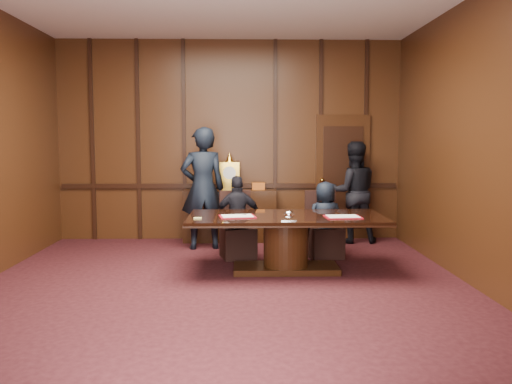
{
  "coord_description": "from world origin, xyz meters",
  "views": [
    {
      "loc": [
        0.23,
        -6.1,
        1.78
      ],
      "look_at": [
        0.41,
        1.31,
        1.05
      ],
      "focal_mm": 38.0,
      "sensor_mm": 36.0,
      "label": 1
    }
  ],
  "objects_px": {
    "witness_left": "(203,188)",
    "witness_right": "(353,192)",
    "signatory_right": "(325,220)",
    "sideboard": "(230,213)",
    "signatory_left": "(238,217)",
    "conference_table": "(286,234)"
  },
  "relations": [
    {
      "from": "witness_left",
      "to": "witness_right",
      "type": "relative_size",
      "value": 1.13
    },
    {
      "from": "signatory_right",
      "to": "witness_left",
      "type": "height_order",
      "value": "witness_left"
    },
    {
      "from": "sideboard",
      "to": "signatory_left",
      "type": "distance_m",
      "value": 1.42
    },
    {
      "from": "conference_table",
      "to": "signatory_right",
      "type": "xyz_separation_m",
      "value": [
        0.65,
        0.8,
        0.07
      ]
    },
    {
      "from": "conference_table",
      "to": "witness_left",
      "type": "distance_m",
      "value": 2.03
    },
    {
      "from": "signatory_left",
      "to": "signatory_right",
      "type": "height_order",
      "value": "signatory_left"
    },
    {
      "from": "witness_left",
      "to": "signatory_left",
      "type": "bearing_deg",
      "value": 115.63
    },
    {
      "from": "sideboard",
      "to": "witness_left",
      "type": "xyz_separation_m",
      "value": [
        -0.42,
        -0.66,
        0.5
      ]
    },
    {
      "from": "conference_table",
      "to": "signatory_right",
      "type": "bearing_deg",
      "value": 50.91
    },
    {
      "from": "signatory_left",
      "to": "witness_right",
      "type": "distance_m",
      "value": 2.35
    },
    {
      "from": "conference_table",
      "to": "witness_left",
      "type": "height_order",
      "value": "witness_left"
    },
    {
      "from": "signatory_left",
      "to": "witness_right",
      "type": "bearing_deg",
      "value": -154.22
    },
    {
      "from": "signatory_left",
      "to": "conference_table",
      "type": "bearing_deg",
      "value": 122.48
    },
    {
      "from": "signatory_right",
      "to": "witness_right",
      "type": "bearing_deg",
      "value": -128.49
    },
    {
      "from": "signatory_left",
      "to": "witness_left",
      "type": "relative_size",
      "value": 0.63
    },
    {
      "from": "sideboard",
      "to": "witness_left",
      "type": "height_order",
      "value": "witness_left"
    },
    {
      "from": "sideboard",
      "to": "conference_table",
      "type": "distance_m",
      "value": 2.35
    },
    {
      "from": "signatory_right",
      "to": "witness_left",
      "type": "bearing_deg",
      "value": -32.19
    },
    {
      "from": "conference_table",
      "to": "witness_right",
      "type": "xyz_separation_m",
      "value": [
        1.32,
        2.05,
        0.36
      ]
    },
    {
      "from": "sideboard",
      "to": "signatory_left",
      "type": "bearing_deg",
      "value": -83.78
    },
    {
      "from": "sideboard",
      "to": "witness_right",
      "type": "bearing_deg",
      "value": -4.31
    },
    {
      "from": "conference_table",
      "to": "signatory_left",
      "type": "height_order",
      "value": "signatory_left"
    }
  ]
}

